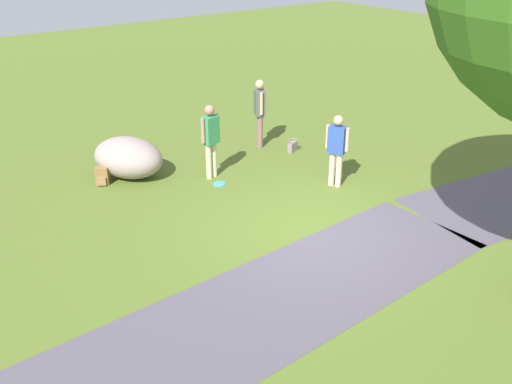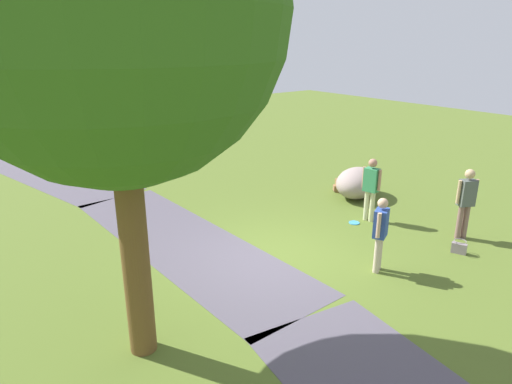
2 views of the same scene
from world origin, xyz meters
name	(u,v)px [view 1 (image 1 of 2)]	position (x,y,z in m)	size (l,w,h in m)	color
ground_plane	(317,233)	(0.00, 0.00, 0.00)	(48.00, 48.00, 0.00)	#526625
footpath_segment_mid	(278,300)	(1.92, 1.18, 0.00)	(8.07, 2.57, 0.01)	#514B56
lawn_boulder	(128,157)	(1.57, -4.55, 0.45)	(1.77, 2.03, 0.90)	gray
woman_with_handbag	(260,108)	(-1.94, -4.26, 1.01)	(0.38, 0.47, 1.73)	#805F58
man_near_boulder	(337,146)	(-1.76, -1.34, 0.92)	(0.37, 0.48, 1.60)	beige
passerby_on_path	(210,136)	(0.13, -3.36, 0.98)	(0.51, 0.31, 1.69)	beige
handbag_on_grass	(293,146)	(-2.37, -3.45, 0.14)	(0.35, 0.35, 0.31)	gray
backpack_by_boulder	(102,176)	(2.26, -4.49, 0.19)	(0.34, 0.35, 0.40)	olive
frisbee_on_grass	(219,184)	(0.22, -2.92, 0.01)	(0.28, 0.28, 0.02)	#3D98CF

